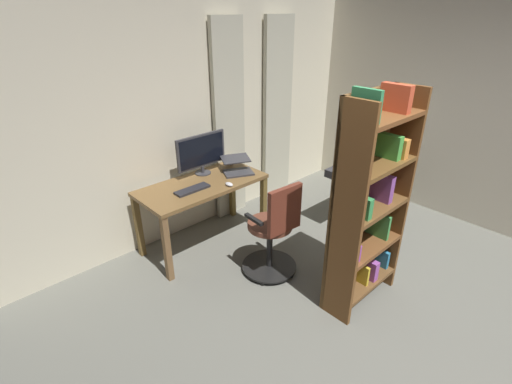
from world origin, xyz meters
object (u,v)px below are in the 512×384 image
computer_monitor (201,152)px  computer_keyboard (192,190)px  computer_mouse (229,184)px  bookshelf (367,203)px  piano_keyboard (364,165)px  office_chair (274,233)px  mug_tea (229,160)px  desk (203,192)px  laptop (237,167)px

computer_monitor → computer_keyboard: computer_monitor is taller
computer_mouse → bookshelf: bearing=103.9°
computer_monitor → piano_keyboard: 2.00m
office_chair → computer_mouse: size_ratio=10.09×
office_chair → computer_monitor: size_ratio=1.63×
office_chair → mug_tea: office_chair is taller
office_chair → computer_keyboard: office_chair is taller
desk → mug_tea: bearing=-158.4°
bookshelf → piano_keyboard: bookshelf is taller
mug_tea → office_chair: bearing=71.0°
office_chair → laptop: office_chair is taller
computer_monitor → laptop: size_ratio=1.38×
computer_monitor → laptop: (-0.31, 0.24, -0.20)m
computer_keyboard → mug_tea: 0.81m
laptop → computer_mouse: bearing=61.6°
bookshelf → office_chair: bearing=-66.0°
computer_keyboard → laptop: bearing=-175.3°
computer_keyboard → computer_mouse: (-0.35, 0.17, 0.01)m
laptop → mug_tea: size_ratio=3.34×
bookshelf → piano_keyboard: bearing=-148.2°
office_chair → computer_keyboard: size_ratio=2.69×
computer_monitor → laptop: bearing=142.4°
office_chair → computer_keyboard: (0.36, -0.82, 0.29)m
desk → bookshelf: size_ratio=0.70×
computer_keyboard → computer_mouse: bearing=153.8°
desk → piano_keyboard: (-1.84, 0.82, 0.04)m
mug_tea → bookshelf: size_ratio=0.07×
computer_keyboard → laptop: 0.65m
laptop → bookshelf: 1.63m
computer_mouse → piano_keyboard: computer_mouse is taller
office_chair → computer_monitor: bearing=95.5°
computer_monitor → bookshelf: bookshelf is taller
bookshelf → mug_tea: bearing=-91.8°
desk → piano_keyboard: piano_keyboard is taller
bookshelf → computer_mouse: bearing=-76.1°
computer_monitor → computer_mouse: computer_monitor is taller
office_chair → piano_keyboard: size_ratio=0.86×
desk → computer_mouse: size_ratio=13.68×
laptop → computer_mouse: 0.38m
laptop → piano_keyboard: (-1.37, 0.79, -0.12)m
office_chair → piano_keyboard: bearing=7.4°
desk → computer_keyboard: size_ratio=3.64×
bookshelf → piano_keyboard: size_ratio=1.67×
desk → computer_monitor: bearing=-128.2°
computer_mouse → piano_keyboard: 1.77m
bookshelf → piano_keyboard: (-1.33, -0.83, -0.28)m
computer_monitor → piano_keyboard: computer_monitor is taller
computer_keyboard → computer_mouse: size_ratio=3.75×
laptop → bookshelf: bookshelf is taller
computer_monitor → computer_mouse: bearing=90.5°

